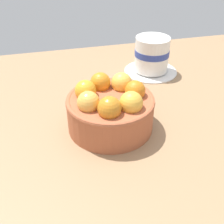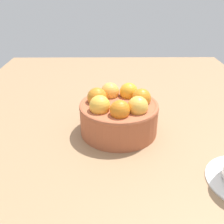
% 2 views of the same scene
% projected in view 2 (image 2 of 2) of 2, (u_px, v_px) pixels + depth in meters
% --- Properties ---
extents(ground_plane, '(1.15, 0.82, 0.05)m').
position_uv_depth(ground_plane, '(118.00, 141.00, 0.56)').
color(ground_plane, '#997551').
extents(terracotta_bowl, '(0.16, 0.16, 0.09)m').
position_uv_depth(terracotta_bowl, '(119.00, 113.00, 0.53)').
color(terracotta_bowl, '#AD5938').
rests_on(terracotta_bowl, ground_plane).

